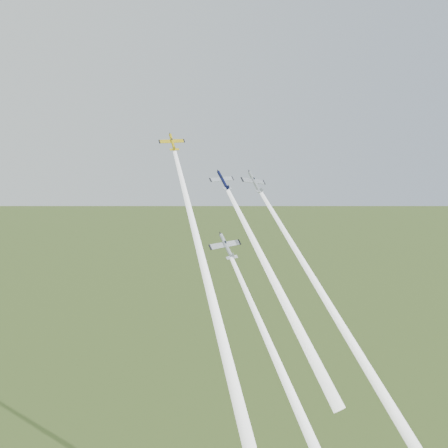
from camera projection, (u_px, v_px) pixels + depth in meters
plane_yellow at (172, 142)px, 140.76m from camera, size 6.94×5.73×5.93m
smoke_trail_yellow at (209, 286)px, 120.13m from camera, size 6.70×51.95×57.94m
plane_navy at (223, 180)px, 138.90m from camera, size 8.22×6.85×6.21m
smoke_trail_navy at (279, 290)px, 125.74m from camera, size 10.55×39.33×44.08m
plane_silver_right at (255, 182)px, 148.20m from camera, size 9.62×9.31×8.48m
smoke_trail_silver_right at (333, 311)px, 133.55m from camera, size 17.61×48.36×55.65m
plane_silver_low at (226, 246)px, 132.19m from camera, size 9.80×7.84×7.76m
smoke_trail_silver_low at (286, 381)px, 117.29m from camera, size 8.58×42.57×47.48m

